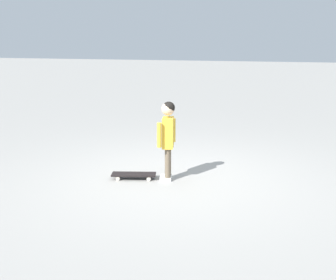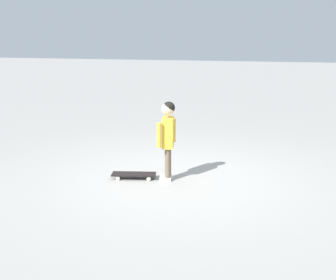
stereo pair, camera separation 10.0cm
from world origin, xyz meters
The scene contains 3 objects.
ground_plane centered at (0.00, 0.00, 0.00)m, with size 50.00×50.00×0.00m, color gray.
child_person centered at (0.02, -0.16, 0.66)m, with size 0.39×0.21×1.06m.
skateboard centered at (0.08, -0.62, 0.06)m, with size 0.30×0.62×0.07m.
Camera 1 is at (5.66, 1.12, 1.95)m, focal length 48.35 mm.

